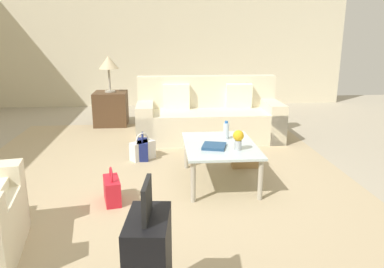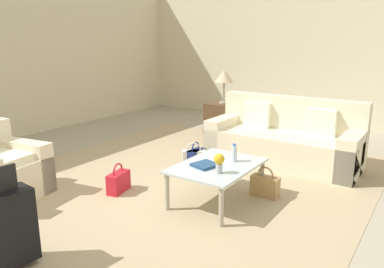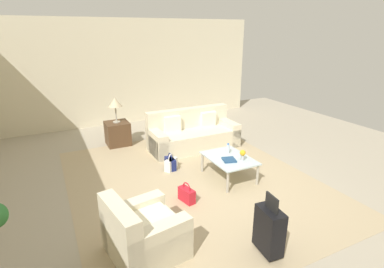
% 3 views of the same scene
% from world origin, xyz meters
% --- Properties ---
extents(ground_plane, '(12.00, 12.00, 0.00)m').
position_xyz_m(ground_plane, '(0.00, 0.00, 0.00)').
color(ground_plane, '#A89E89').
extents(wall_right, '(0.12, 8.00, 3.10)m').
position_xyz_m(wall_right, '(5.06, 0.00, 1.55)').
color(wall_right, beige).
rests_on(wall_right, ground).
extents(area_rug, '(5.20, 4.40, 0.01)m').
position_xyz_m(area_rug, '(0.60, 0.20, 0.00)').
color(area_rug, tan).
rests_on(area_rug, ground).
extents(couch, '(0.89, 2.15, 0.94)m').
position_xyz_m(couch, '(2.20, -0.60, 0.31)').
color(couch, beige).
rests_on(couch, ground).
extents(coffee_table, '(1.05, 0.76, 0.44)m').
position_xyz_m(coffee_table, '(0.40, -0.50, 0.39)').
color(coffee_table, silver).
rests_on(coffee_table, ground).
extents(water_bottle, '(0.06, 0.06, 0.20)m').
position_xyz_m(water_bottle, '(0.60, -0.60, 0.53)').
color(water_bottle, silver).
rests_on(water_bottle, coffee_table).
extents(coffee_table_book, '(0.30, 0.29, 0.03)m').
position_xyz_m(coffee_table_book, '(0.28, -0.42, 0.45)').
color(coffee_table_book, navy).
rests_on(coffee_table_book, coffee_table).
extents(flower_vase, '(0.11, 0.11, 0.21)m').
position_xyz_m(flower_vase, '(0.18, -0.65, 0.56)').
color(flower_vase, '#B2B7BC').
rests_on(flower_vase, coffee_table).
extents(side_table, '(0.56, 0.56, 0.59)m').
position_xyz_m(side_table, '(3.20, 1.00, 0.29)').
color(side_table, '#513823').
rests_on(side_table, ground).
extents(table_lamp, '(0.34, 0.34, 0.62)m').
position_xyz_m(table_lamp, '(3.20, 1.00, 1.08)').
color(table_lamp, '#ADA899').
rests_on(table_lamp, side_table).
extents(suitcase_black, '(0.42, 0.26, 0.85)m').
position_xyz_m(suitcase_black, '(-1.60, 0.20, 0.36)').
color(suitcase_black, black).
rests_on(suitcase_black, ground).
extents(handbag_white, '(0.31, 0.34, 0.36)m').
position_xyz_m(handbag_white, '(1.24, 0.37, 0.13)').
color(handbag_white, white).
rests_on(handbag_white, ground).
extents(handbag_tan, '(0.14, 0.32, 0.36)m').
position_xyz_m(handbag_tan, '(0.84, -0.88, 0.13)').
color(handbag_tan, tan).
rests_on(handbag_tan, ground).
extents(handbag_navy, '(0.32, 0.14, 0.36)m').
position_xyz_m(handbag_navy, '(1.28, 0.37, 0.13)').
color(handbag_navy, navy).
rests_on(handbag_navy, ground).
extents(handbag_red, '(0.34, 0.21, 0.36)m').
position_xyz_m(handbag_red, '(-0.01, 0.60, 0.13)').
color(handbag_red, red).
rests_on(handbag_red, ground).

